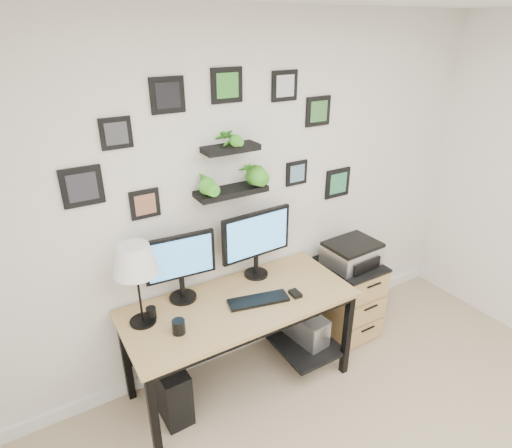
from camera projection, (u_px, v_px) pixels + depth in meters
room at (262, 334)px, 3.70m from camera, size 4.00×4.00×4.00m
desk at (242, 312)px, 3.04m from camera, size 1.60×0.70×0.75m
monitor_left at (180, 263)px, 2.85m from camera, size 0.48×0.20×0.49m
monitor_right at (257, 239)px, 3.12m from camera, size 0.56×0.19×0.52m
keyboard at (258, 300)px, 2.94m from camera, size 0.44×0.22×0.02m
mouse at (295, 294)px, 3.00m from camera, size 0.07×0.10×0.03m
table_lamp at (135, 262)px, 2.55m from camera, size 0.27×0.27×0.56m
mug at (179, 327)px, 2.62m from camera, size 0.08×0.08×0.09m
pen_cup at (151, 313)px, 2.75m from camera, size 0.07×0.07×0.08m
pc_tower_black at (170, 388)px, 2.95m from camera, size 0.19×0.41×0.41m
pc_tower_grey at (303, 335)px, 3.45m from camera, size 0.23×0.44×0.42m
file_cabinet at (348, 297)px, 3.71m from camera, size 0.43×0.53×0.67m
printer at (352, 253)px, 3.52m from camera, size 0.44×0.36×0.19m
wall_decor at (233, 158)px, 2.84m from camera, size 2.19×0.18×1.06m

